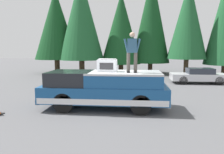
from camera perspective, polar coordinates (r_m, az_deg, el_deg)
ground_plane at (r=10.14m, az=0.39°, el=-7.88°), size 90.00×90.00×0.00m
pickup_truck at (r=9.88m, az=-1.97°, el=-3.10°), size 2.01×5.54×1.65m
compressor_unit at (r=9.82m, az=-1.22°, el=3.04°), size 0.65×0.84×0.56m
person_on_truck_bed at (r=9.40m, az=5.17°, el=6.63°), size 0.29×0.72×1.69m
parked_car_silver at (r=18.16m, az=21.36°, el=0.31°), size 1.64×4.10×1.16m
conifer_left at (r=23.02m, az=18.91°, el=13.77°), size 3.74×3.74×9.12m
conifer_center_left at (r=24.06m, az=10.03°, el=14.67°), size 3.95×3.95×10.35m
conifer_center_right at (r=23.20m, az=2.35°, el=12.37°), size 4.11×4.11×8.27m
conifer_right at (r=23.20m, az=-7.95°, el=14.92°), size 4.54×4.54×9.97m
conifer_far_right at (r=24.53m, az=-14.19°, el=12.93°), size 4.49×4.49×8.74m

